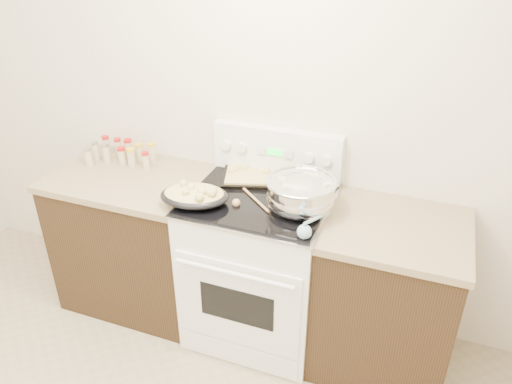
% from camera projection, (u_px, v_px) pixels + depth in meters
% --- Properties ---
extents(counter_left, '(0.93, 0.67, 0.92)m').
position_uv_depth(counter_left, '(138.00, 239.00, 3.19)').
color(counter_left, black).
rests_on(counter_left, ground).
extents(counter_right, '(0.73, 0.67, 0.92)m').
position_uv_depth(counter_right, '(385.00, 296.00, 2.71)').
color(counter_right, black).
rests_on(counter_right, ground).
extents(kitchen_range, '(0.78, 0.73, 1.22)m').
position_uv_depth(kitchen_range, '(259.00, 264.00, 2.92)').
color(kitchen_range, white).
rests_on(kitchen_range, ground).
extents(mixing_bowl, '(0.41, 0.41, 0.21)m').
position_uv_depth(mixing_bowl, '(301.00, 194.00, 2.55)').
color(mixing_bowl, silver).
rests_on(mixing_bowl, kitchen_range).
extents(roasting_pan, '(0.41, 0.32, 0.11)m').
position_uv_depth(roasting_pan, '(195.00, 195.00, 2.61)').
color(roasting_pan, black).
rests_on(roasting_pan, kitchen_range).
extents(baking_sheet, '(0.48, 0.40, 0.06)m').
position_uv_depth(baking_sheet, '(259.00, 175.00, 2.87)').
color(baking_sheet, black).
rests_on(baking_sheet, kitchen_range).
extents(wooden_spoon, '(0.22, 0.19, 0.04)m').
position_uv_depth(wooden_spoon, '(244.00, 202.00, 2.63)').
color(wooden_spoon, tan).
rests_on(wooden_spoon, kitchen_range).
extents(blue_ladle, '(0.11, 0.25, 0.09)m').
position_uv_depth(blue_ladle, '(306.00, 230.00, 2.36)').
color(blue_ladle, '#7CA8B9').
rests_on(blue_ladle, kitchen_range).
extents(spice_jars, '(0.40, 0.23, 0.13)m').
position_uv_depth(spice_jars, '(121.00, 152.00, 3.10)').
color(spice_jars, '#BFB28C').
rests_on(spice_jars, counter_left).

